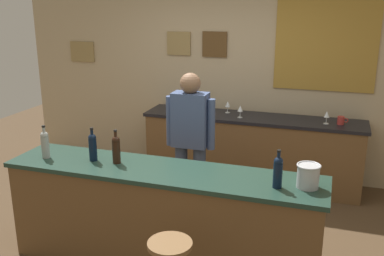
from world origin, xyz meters
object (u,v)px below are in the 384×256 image
object	(u,v)px
wine_bottle_c	(116,148)
wine_bottle_a	(45,143)
wine_bottle_d	(278,171)
wine_glass_b	(240,109)
wine_glass_c	(327,115)
coffee_mug	(341,120)
wine_bottle_b	(93,146)
wine_glass_a	(228,104)
bartender	(190,139)
ice_bucket	(308,175)

from	to	relation	value
wine_bottle_c	wine_bottle_a	bearing A→B (deg)	-173.18
wine_bottle_d	wine_glass_b	xyz separation A→B (m)	(-0.73, 2.03, -0.05)
wine_bottle_d	wine_glass_c	xyz separation A→B (m)	(0.30, 2.07, -0.05)
wine_glass_b	coffee_mug	size ratio (longest dim) A/B	1.24
wine_bottle_b	wine_glass_a	world-z (taller)	wine_bottle_b
wine_bottle_d	wine_glass_a	world-z (taller)	wine_bottle_d
wine_bottle_c	coffee_mug	bearing A→B (deg)	46.84
wine_glass_a	wine_glass_b	world-z (taller)	same
bartender	wine_bottle_b	size ratio (longest dim) A/B	5.29
bartender	wine_bottle_b	distance (m)	1.05
wine_glass_b	wine_glass_c	distance (m)	1.03
ice_bucket	coffee_mug	xyz separation A→B (m)	(0.24, 2.02, -0.07)
ice_bucket	wine_bottle_b	bearing A→B (deg)	179.99
bartender	coffee_mug	xyz separation A→B (m)	(1.47, 1.20, 0.01)
wine_bottle_a	ice_bucket	size ratio (longest dim) A/B	1.63
wine_glass_b	coffee_mug	xyz separation A→B (m)	(1.19, 0.07, -0.06)
wine_bottle_a	coffee_mug	distance (m)	3.31
wine_bottle_b	coffee_mug	xyz separation A→B (m)	(2.11, 2.02, -0.11)
wine_bottle_d	coffee_mug	xyz separation A→B (m)	(0.46, 2.10, -0.11)
bartender	wine_glass_b	world-z (taller)	bartender
wine_bottle_c	wine_bottle_d	world-z (taller)	same
wine_glass_c	coffee_mug	world-z (taller)	wine_glass_c
wine_bottle_d	wine_glass_c	world-z (taller)	wine_bottle_d
bartender	wine_glass_c	xyz separation A→B (m)	(1.30, 1.17, 0.07)
wine_glass_a	wine_glass_b	bearing A→B (deg)	-41.75
bartender	wine_bottle_d	bearing A→B (deg)	-41.81
wine_bottle_a	wine_glass_c	world-z (taller)	wine_bottle_a
wine_bottle_d	wine_glass_b	world-z (taller)	wine_bottle_d
ice_bucket	wine_bottle_c	bearing A→B (deg)	179.68
wine_bottle_a	wine_glass_a	bearing A→B (deg)	62.14
wine_bottle_a	wine_bottle_c	size ratio (longest dim) A/B	1.00
wine_glass_b	ice_bucket	bearing A→B (deg)	-63.98
wine_bottle_c	ice_bucket	bearing A→B (deg)	-0.32
wine_bottle_d	ice_bucket	distance (m)	0.24
wine_bottle_b	wine_bottle_d	size ratio (longest dim) A/B	1.00
bartender	wine_bottle_d	xyz separation A→B (m)	(1.01, -0.90, 0.12)
wine_bottle_d	wine_glass_c	size ratio (longest dim) A/B	1.97
wine_bottle_b	ice_bucket	bearing A→B (deg)	-0.01
wine_bottle_d	wine_glass_c	bearing A→B (deg)	81.80
wine_bottle_d	wine_bottle_a	bearing A→B (deg)	179.87
wine_bottle_c	ice_bucket	xyz separation A→B (m)	(1.64, -0.01, -0.04)
wine_bottle_b	wine_bottle_c	size ratio (longest dim) A/B	1.00
ice_bucket	wine_bottle_d	bearing A→B (deg)	-160.91
wine_bottle_a	wine_glass_c	xyz separation A→B (m)	(2.40, 2.06, -0.05)
wine_glass_c	coffee_mug	bearing A→B (deg)	10.12
coffee_mug	wine_glass_b	bearing A→B (deg)	-176.73
wine_glass_b	wine_bottle_b	bearing A→B (deg)	-115.25
ice_bucket	wine_glass_a	world-z (taller)	ice_bucket
wine_bottle_b	wine_glass_c	size ratio (longest dim) A/B	1.97
wine_bottle_d	coffee_mug	distance (m)	2.15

